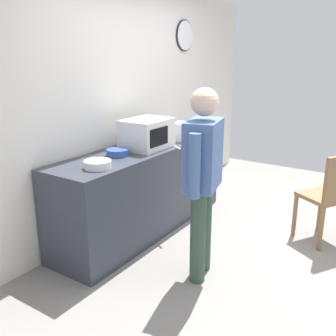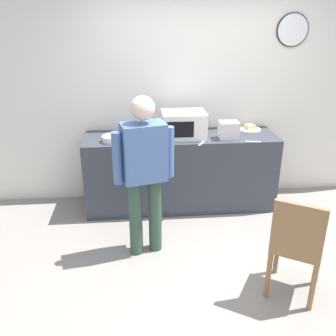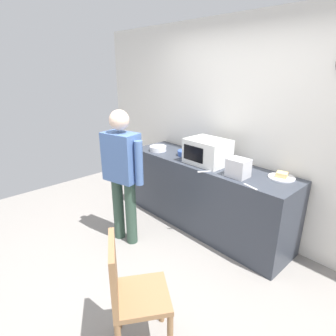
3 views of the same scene
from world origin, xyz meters
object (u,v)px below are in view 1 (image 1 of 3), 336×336
object	(u,v)px
sandwich_plate	(175,131)
spoon_utensil	(177,147)
cereal_bowl	(98,164)
wooden_chair	(330,194)
microwave	(147,134)
fork_utensil	(203,137)
person_standing	(203,172)
salad_bowl	(118,152)
toaster	(181,131)

from	to	relation	value
sandwich_plate	spoon_utensil	world-z (taller)	sandwich_plate
cereal_bowl	wooden_chair	world-z (taller)	cereal_bowl
microwave	wooden_chair	bearing A→B (deg)	-66.75
fork_utensil	sandwich_plate	bearing A→B (deg)	78.02
sandwich_plate	spoon_utensil	bearing A→B (deg)	-146.09
fork_utensil	person_standing	bearing A→B (deg)	-151.79
sandwich_plate	salad_bowl	xyz separation A→B (m)	(-1.26, -0.16, 0.01)
wooden_chair	fork_utensil	bearing A→B (deg)	88.71
microwave	person_standing	xyz separation A→B (m)	(-0.49, -0.91, -0.13)
microwave	spoon_utensil	xyz separation A→B (m)	(0.18, -0.25, -0.15)
microwave	salad_bowl	world-z (taller)	microwave
salad_bowl	spoon_utensil	distance (m)	0.66
wooden_chair	salad_bowl	bearing A→B (deg)	123.20
spoon_utensil	wooden_chair	size ratio (longest dim) A/B	0.18
cereal_bowl	fork_utensil	world-z (taller)	cereal_bowl
sandwich_plate	spoon_utensil	distance (m)	0.82
microwave	toaster	size ratio (longest dim) A/B	2.27
salad_bowl	wooden_chair	size ratio (longest dim) A/B	0.23
toaster	spoon_utensil	distance (m)	0.38
spoon_utensil	person_standing	bearing A→B (deg)	-134.92
salad_bowl	person_standing	world-z (taller)	person_standing
microwave	fork_utensil	size ratio (longest dim) A/B	2.94
fork_utensil	wooden_chair	size ratio (longest dim) A/B	0.18
sandwich_plate	toaster	size ratio (longest dim) A/B	1.26
sandwich_plate	fork_utensil	bearing A→B (deg)	-101.98
spoon_utensil	person_standing	xyz separation A→B (m)	(-0.66, -0.66, 0.02)
microwave	spoon_utensil	distance (m)	0.34
microwave	toaster	xyz separation A→B (m)	(0.51, -0.10, -0.05)
toaster	spoon_utensil	xyz separation A→B (m)	(-0.33, -0.15, -0.10)
spoon_utensil	salad_bowl	bearing A→B (deg)	153.13
microwave	cereal_bowl	bearing A→B (deg)	-174.16
sandwich_plate	salad_bowl	bearing A→B (deg)	-172.82
sandwich_plate	cereal_bowl	xyz separation A→B (m)	(-1.68, -0.29, 0.02)
salad_bowl	cereal_bowl	distance (m)	0.43
toaster	sandwich_plate	bearing A→B (deg)	41.75
salad_bowl	microwave	bearing A→B (deg)	-6.69
cereal_bowl	spoon_utensil	bearing A→B (deg)	-9.39
sandwich_plate	spoon_utensil	size ratio (longest dim) A/B	1.63
toaster	fork_utensil	size ratio (longest dim) A/B	1.29
spoon_utensil	wooden_chair	bearing A→B (deg)	-69.08
microwave	fork_utensil	xyz separation A→B (m)	(0.76, -0.25, -0.15)
salad_bowl	person_standing	xyz separation A→B (m)	(-0.08, -0.96, -0.01)
cereal_bowl	person_standing	distance (m)	0.89
microwave	spoon_utensil	size ratio (longest dim) A/B	2.94
cereal_bowl	microwave	bearing A→B (deg)	5.84
toaster	cereal_bowl	bearing A→B (deg)	179.32
sandwich_plate	toaster	distance (m)	0.47
person_standing	salad_bowl	bearing A→B (deg)	85.43
fork_utensil	spoon_utensil	bearing A→B (deg)	-179.67
cereal_bowl	spoon_utensil	xyz separation A→B (m)	(1.00, -0.16, -0.03)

